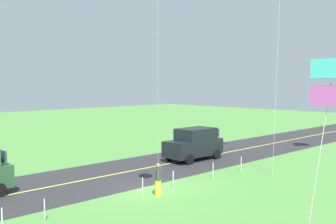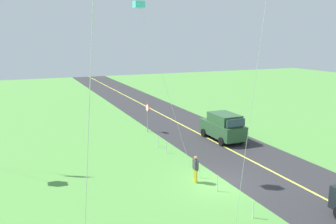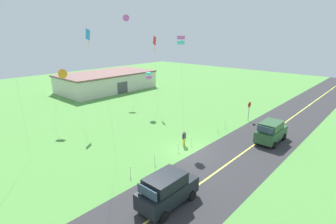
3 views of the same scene
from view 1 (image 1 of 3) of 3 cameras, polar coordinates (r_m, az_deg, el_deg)
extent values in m
cube|color=#549342|center=(21.06, -2.56, -10.98)|extent=(120.00, 120.00, 0.10)
cube|color=#2D2D30|center=(24.09, -8.97, -8.96)|extent=(120.00, 7.00, 0.00)
cube|color=#E5E04C|center=(24.09, -8.97, -8.95)|extent=(120.00, 0.16, 0.00)
cube|color=black|center=(28.64, 3.59, -5.02)|extent=(4.40, 1.90, 1.10)
cube|color=black|center=(28.69, 3.93, -3.09)|extent=(2.73, 1.75, 0.80)
cube|color=#334756|center=(27.89, 2.44, -3.29)|extent=(0.10, 1.62, 0.64)
cube|color=#334756|center=(29.90, 6.01, -2.81)|extent=(0.10, 1.62, 0.60)
cylinder|color=black|center=(27.06, 3.03, -6.74)|extent=(0.68, 0.22, 0.68)
cylinder|color=black|center=(28.36, 0.20, -6.23)|extent=(0.68, 0.22, 0.68)
cylinder|color=black|center=(29.19, 6.87, -5.96)|extent=(0.68, 0.22, 0.68)
cylinder|color=black|center=(30.40, 4.07, -5.54)|extent=(0.68, 0.22, 0.68)
cylinder|color=yellow|center=(19.73, -1.21, -10.63)|extent=(0.16, 0.16, 0.82)
cylinder|color=yellow|center=(19.61, -1.60, -10.72)|extent=(0.16, 0.16, 0.82)
cube|color=#3F3F47|center=(19.51, -1.41, -8.72)|extent=(0.36, 0.22, 0.56)
cylinder|color=#3F3F47|center=(19.68, -0.89, -8.75)|extent=(0.10, 0.10, 0.52)
cylinder|color=#3F3F47|center=(19.36, -1.93, -8.97)|extent=(0.10, 0.10, 0.52)
sphere|color=#9E704C|center=(19.42, -1.41, -7.60)|extent=(0.22, 0.22, 0.22)
cylinder|color=silver|center=(17.31, -1.45, 3.22)|extent=(2.35, 2.52, 10.33)
cube|color=#4CD8D8|center=(8.21, 22.13, 5.69)|extent=(0.56, 0.56, 0.36)
cube|color=#D859BF|center=(8.21, 22.04, 2.20)|extent=(0.56, 0.56, 0.36)
cylinder|color=silver|center=(24.19, 15.38, 11.41)|extent=(1.66, 0.56, 17.13)
cylinder|color=silver|center=(25.55, 10.32, -7.20)|extent=(0.05, 0.05, 0.90)
cylinder|color=silver|center=(23.42, 6.39, -8.19)|extent=(0.05, 0.05, 0.90)
cylinder|color=silver|center=(21.10, 0.75, -9.55)|extent=(0.05, 0.05, 0.90)
cylinder|color=silver|center=(19.72, -3.61, -10.53)|extent=(0.05, 0.05, 0.90)
cylinder|color=silver|center=(17.00, -17.08, -13.11)|extent=(0.05, 0.05, 0.90)
cylinder|color=silver|center=(16.35, -22.43, -13.94)|extent=(0.05, 0.05, 0.90)
camera|label=2|loc=(30.78, 37.09, 8.64)|focal=38.25mm
camera|label=3|loc=(43.28, 3.72, 11.43)|focal=27.38mm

